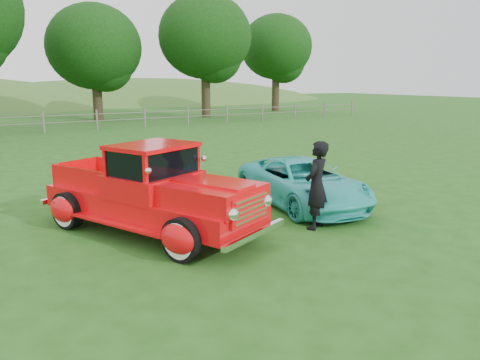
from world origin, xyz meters
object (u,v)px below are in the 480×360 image
tree_near_east (94,47)px  tree_mid_east (205,37)px  man (317,185)px  red_pickup (152,193)px  teal_sedan (303,182)px  tree_far_east (276,47)px

tree_near_east → tree_mid_east: bearing=-14.0°
tree_mid_east → man: 29.20m
red_pickup → tree_near_east: bearing=53.3°
teal_sedan → man: man is taller
red_pickup → teal_sedan: bearing=-23.4°
tree_near_east → teal_sedan: 27.35m
tree_mid_east → man: bearing=-113.3°
teal_sedan → man: (-0.92, -1.54, 0.34)m
red_pickup → man: (2.91, -1.54, 0.10)m
tree_mid_east → red_pickup: bearing=-119.9°
tree_near_east → tree_mid_east: (8.00, -2.00, 0.93)m
tree_near_east → teal_sedan: size_ratio=2.06×
tree_near_east → tree_mid_east: 8.30m
tree_far_east → man: bearing=-124.7°
tree_near_east → tree_mid_east: size_ratio=0.88×
man → teal_sedan: bearing=-148.3°
tree_mid_east → red_pickup: tree_mid_east is taller
tree_far_east → red_pickup: bearing=-129.9°
tree_near_east → man: 28.91m
tree_mid_east → man: (-11.37, -26.38, -5.27)m
man → tree_near_east: bearing=-124.3°
tree_near_east → tree_far_east: (17.00, 1.00, 0.61)m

